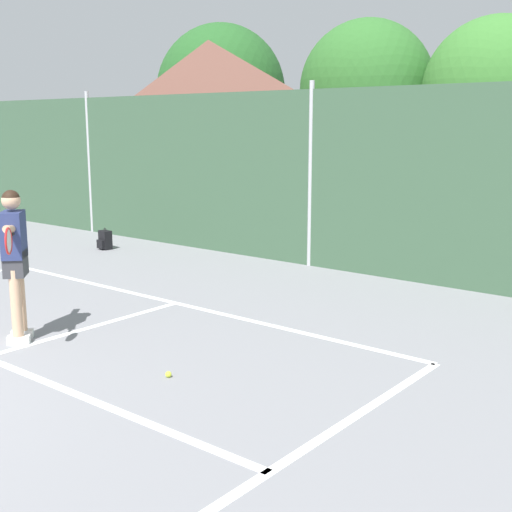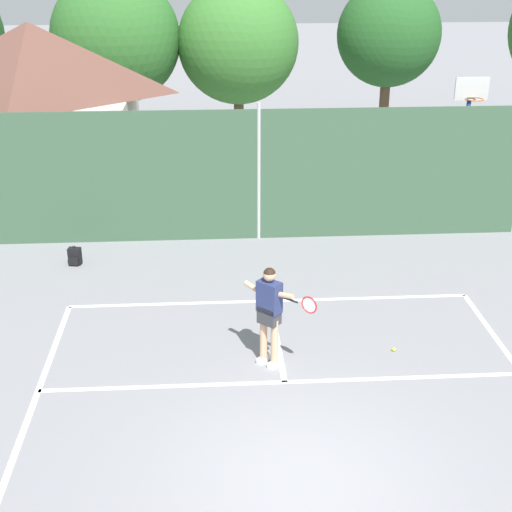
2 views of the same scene
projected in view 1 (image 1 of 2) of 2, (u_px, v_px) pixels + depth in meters
name	position (u px, v px, depth m)	size (l,w,h in m)	color
chainlink_fence	(311.00, 179.00, 12.31)	(26.09, 0.09, 3.38)	#38563D
clubhouse_building	(209.00, 127.00, 18.61)	(5.63, 4.71, 4.86)	beige
treeline_backdrop	(460.00, 85.00, 19.84)	(27.43, 4.63, 6.37)	brown
tennis_player	(15.00, 252.00, 8.00)	(1.16, 0.94, 1.85)	silver
tennis_ball	(168.00, 374.00, 7.03)	(0.07, 0.07, 0.07)	#CCE033
backpack_black	(105.00, 240.00, 14.20)	(0.31, 0.28, 0.46)	black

